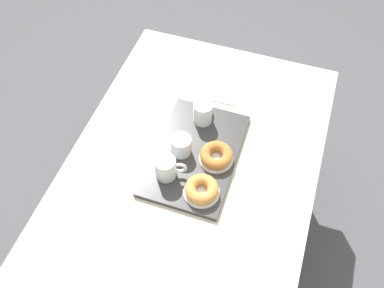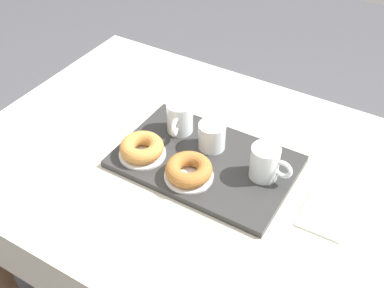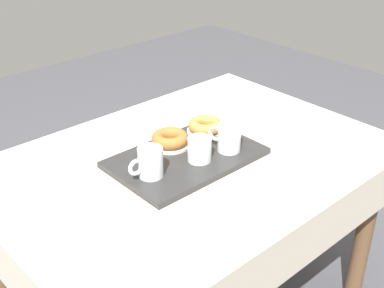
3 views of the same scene
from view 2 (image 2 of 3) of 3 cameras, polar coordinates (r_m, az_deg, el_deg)
dining_table at (r=1.37m, az=0.69°, el=-5.11°), size 1.29×0.92×0.72m
serving_tray at (r=1.28m, az=1.52°, el=-2.25°), size 0.48×0.31×0.02m
tea_mug_left at (r=1.34m, az=-1.51°, el=3.12°), size 0.08×0.11×0.09m
tea_mug_right at (r=1.21m, az=8.88°, el=-2.33°), size 0.12×0.08×0.09m
water_glass_near at (r=1.29m, az=2.43°, el=0.85°), size 0.08×0.08×0.08m
donut_plate_left at (r=1.29m, az=-6.03°, el=-1.19°), size 0.13×0.13×0.01m
sugar_donut_left at (r=1.28m, az=-6.10°, el=-0.40°), size 0.12×0.12×0.04m
donut_plate_right at (r=1.22m, az=-0.39°, el=-3.88°), size 0.13×0.13×0.01m
sugar_donut_right at (r=1.21m, az=-0.40°, el=-3.09°), size 0.12×0.12×0.04m
paper_napkin at (r=1.21m, az=15.87°, el=-8.22°), size 0.12×0.14×0.01m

